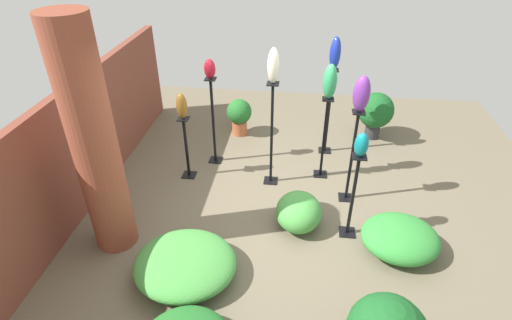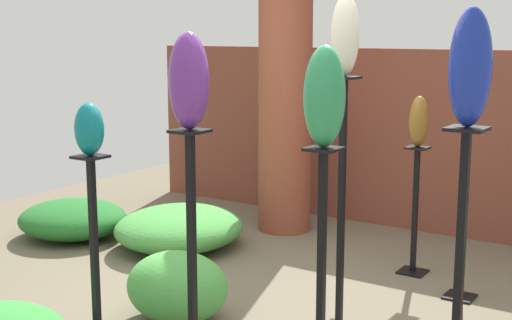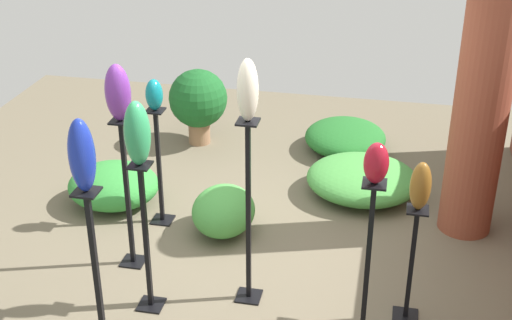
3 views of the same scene
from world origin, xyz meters
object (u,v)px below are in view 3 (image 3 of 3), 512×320
Objects in this scene: brick_pillar at (484,92)px; pedestal_violet at (128,200)px; pedestal_teal at (159,172)px; art_vase_jade at (137,133)px; pedestal_ivory at (248,221)px; art_vase_bronze at (421,186)px; art_vase_violet at (118,93)px; art_vase_ruby at (376,163)px; art_vase_teal at (154,95)px; pedestal_jade at (146,244)px; art_vase_ivory at (248,90)px; pedestal_bronze at (411,270)px; potted_plant_back_center at (198,100)px; art_vase_cobalt at (82,156)px; pedestal_ruby at (366,278)px; pedestal_cobalt at (98,290)px.

brick_pillar reaches higher than pedestal_violet.
art_vase_jade is (1.27, 0.33, 0.99)m from pedestal_teal.
pedestal_ivory reaches higher than art_vase_bronze.
art_vase_violet is (0.00, 0.00, 0.97)m from pedestal_violet.
art_vase_teal is (-1.46, -2.01, -0.25)m from art_vase_ruby.
pedestal_jade is 1.10× the size of pedestal_teal.
pedestal_jade is 2.71× the size of art_vase_ivory.
art_vase_ivory is (0.28, 1.10, 0.21)m from art_vase_violet.
pedestal_ivory is at bearing -89.73° from pedestal_bronze.
potted_plant_back_center is (-2.52, -0.11, -1.06)m from art_vase_violet.
art_vase_cobalt is at bearing -6.45° from pedestal_jade.
art_vase_violet reaches higher than pedestal_ivory.
art_vase_ivory is at bearing 75.92° from art_vase_violet.
pedestal_jade is at bearing -82.23° from art_vase_bronze.
art_vase_teal reaches higher than art_vase_bronze.
pedestal_ruby reaches higher than potted_plant_back_center.
art_vase_ivory is (-0.46, -0.94, 0.25)m from art_vase_ruby.
pedestal_ruby is 2.86× the size of art_vase_jade.
pedestal_ruby is at bearing 70.19° from pedestal_violet.
pedestal_cobalt reaches higher than pedestal_ruby.
pedestal_jade is 4.40× the size of art_vase_teal.
pedestal_violet is 1.63m from art_vase_ivory.
art_vase_ruby reaches higher than pedestal_ivory.
pedestal_teal is (-1.27, -0.33, -0.06)m from pedestal_jade.
pedestal_teal is 3.06× the size of art_vase_bronze.
art_vase_ruby reaches higher than pedestal_cobalt.
brick_pillar is at bearing 160.70° from art_vase_bronze.
pedestal_jade is at bearing 33.13° from pedestal_violet.
art_vase_bronze is 1.41m from art_vase_ivory.
brick_pillar is at bearing 129.71° from pedestal_ivory.
art_vase_ivory is (-0.27, 0.75, 0.29)m from art_vase_jade.
art_vase_ruby is 2.50m from art_vase_teal.
art_vase_bronze is (-0.99, 2.09, 0.51)m from pedestal_cobalt.
pedestal_violet is 4.70× the size of art_vase_teal.
art_vase_jade is at bearing -70.26° from art_vase_ivory.
art_vase_ruby is 1.08m from art_vase_ivory.
art_vase_ivory is at bearing 109.74° from art_vase_jade.
art_vase_violet is at bearing -104.08° from art_vase_ivory.
pedestal_jade is 1.31m from art_vase_cobalt.
art_vase_violet is 0.78m from art_vase_teal.
pedestal_teal is at bearing -80.53° from brick_pillar.
pedestal_ivory is 3.33× the size of art_vase_ivory.
pedestal_jade is 1.20m from art_vase_violet.
pedestal_ivory is 1.12m from art_vase_jade.
art_vase_cobalt is at bearing 12.23° from art_vase_violet.
pedestal_bronze is at bearing 97.77° from pedestal_jade.
brick_pillar reaches higher than art_vase_teal.
pedestal_bronze is 3.73m from potted_plant_back_center.
pedestal_violet is 4.76× the size of art_vase_ruby.
pedestal_cobalt reaches higher than art_vase_bronze.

